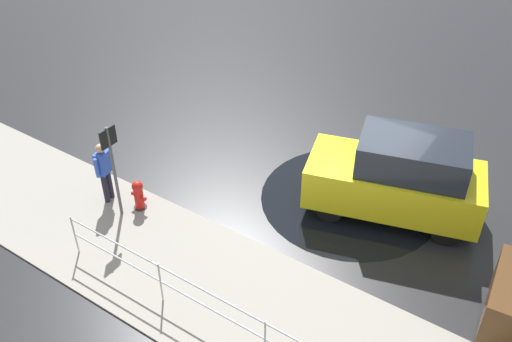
{
  "coord_description": "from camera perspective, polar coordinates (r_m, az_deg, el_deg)",
  "views": [
    {
      "loc": [
        -3.92,
        10.23,
        8.76
      ],
      "look_at": [
        2.0,
        1.39,
        0.9
      ],
      "focal_mm": 40.0,
      "sensor_mm": 36.0,
      "label": 1
    }
  ],
  "objects": [
    {
      "name": "kerb_strip",
      "position": [
        11.32,
        0.52,
        -14.1
      ],
      "size": [
        24.0,
        3.2,
        0.04
      ],
      "primitive_type": "cube",
      "color": "gray",
      "rests_on": "ground"
    },
    {
      "name": "metal_railing",
      "position": [
        10.14,
        0.91,
        -15.93
      ],
      "size": [
        9.62,
        0.04,
        1.05
      ],
      "color": "#B7BABF",
      "rests_on": "ground"
    },
    {
      "name": "pedestrian",
      "position": [
        13.69,
        -14.96,
        0.27
      ],
      "size": [
        0.31,
        0.56,
        1.62
      ],
      "color": "blue",
      "rests_on": "ground"
    },
    {
      "name": "fire_hydrant",
      "position": [
        13.59,
        -11.65,
        -2.42
      ],
      "size": [
        0.42,
        0.31,
        0.8
      ],
      "color": "red",
      "rests_on": "ground"
    },
    {
      "name": "moving_hatchback",
      "position": [
        13.23,
        14.06,
        -0.6
      ],
      "size": [
        4.22,
        2.73,
        2.06
      ],
      "color": "yellow",
      "rests_on": "ground"
    },
    {
      "name": "sign_post",
      "position": [
        12.83,
        -14.2,
        1.12
      ],
      "size": [
        0.07,
        0.44,
        2.4
      ],
      "color": "#4C4C51",
      "rests_on": "ground"
    },
    {
      "name": "ground_plane",
      "position": [
        14.03,
        10.02,
        -2.86
      ],
      "size": [
        60.0,
        60.0,
        0.0
      ],
      "primitive_type": "plane",
      "color": "black"
    },
    {
      "name": "puddle_patch",
      "position": [
        14.03,
        9.31,
        -2.75
      ],
      "size": [
        4.3,
        4.3,
        0.01
      ],
      "primitive_type": "cylinder",
      "color": "black",
      "rests_on": "ground"
    }
  ]
}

